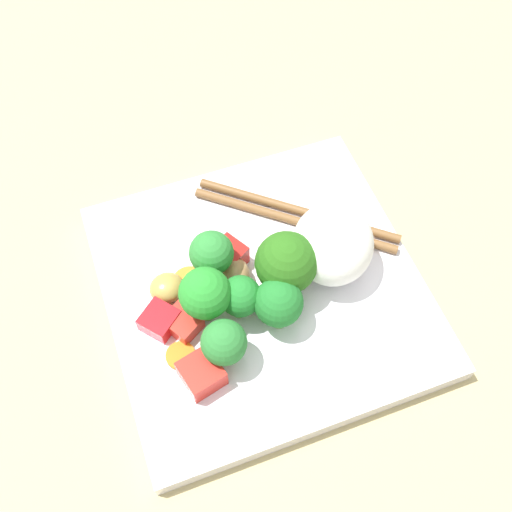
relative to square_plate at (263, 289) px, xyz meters
The scene contains 19 objects.
ground_plane 1.97cm from the square_plate, ahead, with size 110.00×110.00×2.00cm, color tan.
square_plate is the anchor object (origin of this frame).
rice_mound 7.93cm from the square_plate, behind, with size 7.97×7.30×6.60cm, color white.
broccoli_floret_0 5.30cm from the square_plate, 35.69° to the left, with size 3.64×3.64×5.03cm.
broccoli_floret_1 8.92cm from the square_plate, 45.65° to the left, with size 3.89×3.89×5.25cm.
broccoli_floret_2 5.48cm from the square_plate, 90.65° to the left, with size 4.31×4.31×5.37cm.
broccoli_floret_3 6.61cm from the square_plate, 30.89° to the right, with size 3.97×3.97×6.11cm.
broccoli_floret_4 7.74cm from the square_plate, 13.14° to the left, with size 4.50×4.50×6.61cm.
broccoli_floret_5 5.28cm from the square_plate, 157.58° to the left, with size 5.56×5.56×6.79cm.
carrot_slice_0 6.88cm from the square_plate, 20.15° to the right, with size 3.05×3.05×0.62cm, color orange.
carrot_slice_1 2.22cm from the square_plate, 88.71° to the left, with size 2.80×2.80×0.54cm, color orange.
carrot_slice_2 10.13cm from the square_plate, 25.04° to the left, with size 2.56×2.56×0.42cm, color orange.
pepper_chunk_0 10.11cm from the square_plate, ahead, with size 2.91×2.84×1.70cm, color red.
pepper_chunk_1 4.44cm from the square_plate, 55.65° to the right, with size 2.76×2.77×2.39cm, color red.
pepper_chunk_2 8.48cm from the square_plate, 11.39° to the left, with size 2.98×2.58×1.58cm, color red.
pepper_chunk_3 10.63cm from the square_plate, 40.37° to the left, with size 3.17×3.25×2.25cm, color red.
chicken_piece_0 8.93cm from the square_plate, 13.83° to the right, with size 3.15×2.95×2.04cm, color #B49247.
chicken_piece_1 3.37cm from the square_plate, 27.68° to the right, with size 3.30×2.67×2.52cm, color tan.
chopstick_pair 8.23cm from the square_plate, 134.09° to the right, with size 17.20×14.75×0.87cm.
Camera 1 is at (9.73, 24.84, 51.02)cm, focal length 42.50 mm.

